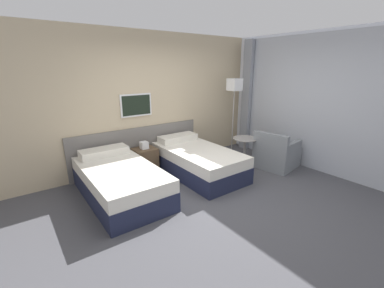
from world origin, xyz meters
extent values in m
plane|color=#47474C|center=(0.00, 0.00, 0.00)|extent=(16.00, 16.00, 0.00)
cube|color=#C6B28E|center=(0.00, 2.03, 1.35)|extent=(10.00, 0.06, 2.70)
cube|color=slate|center=(-0.43, 1.98, 0.43)|extent=(2.76, 0.04, 0.86)
cube|color=white|center=(-0.43, 1.99, 1.31)|extent=(0.64, 0.03, 0.44)
cube|color=black|center=(-0.43, 1.97, 1.31)|extent=(0.58, 0.01, 0.38)
cube|color=white|center=(2.48, -0.25, 1.35)|extent=(0.06, 4.50, 2.70)
cube|color=#B2B7C1|center=(2.43, -0.25, 1.32)|extent=(0.03, 4.14, 2.64)
cube|color=#8E939E|center=(2.35, 1.65, 1.32)|extent=(0.10, 0.24, 2.64)
cube|color=#1E233D|center=(-1.21, 1.00, 0.15)|extent=(1.03, 1.90, 0.31)
cube|color=silver|center=(-1.21, 1.00, 0.41)|extent=(1.02, 1.89, 0.20)
cube|color=silver|center=(-1.21, 1.72, 0.57)|extent=(0.82, 0.34, 0.13)
cube|color=#1E233D|center=(0.36, 1.00, 0.15)|extent=(1.03, 1.90, 0.31)
cube|color=silver|center=(0.36, 1.00, 0.41)|extent=(1.02, 1.89, 0.20)
cube|color=silver|center=(0.36, 1.72, 0.57)|extent=(0.82, 0.34, 0.13)
cube|color=brown|center=(-0.43, 1.73, 0.24)|extent=(0.43, 0.39, 0.48)
cube|color=white|center=(-0.43, 1.73, 0.55)|extent=(0.14, 0.14, 0.14)
cylinder|color=#9E9993|center=(1.67, 1.41, 0.01)|extent=(0.24, 0.24, 0.02)
cylinder|color=#9E9993|center=(1.67, 1.41, 0.77)|extent=(0.02, 0.02, 1.50)
cube|color=white|center=(1.67, 1.41, 1.65)|extent=(0.26, 0.26, 0.26)
cylinder|color=gray|center=(1.44, 0.80, 0.01)|extent=(0.33, 0.33, 0.01)
cylinder|color=gray|center=(1.44, 0.80, 0.30)|extent=(0.05, 0.05, 0.56)
cylinder|color=gray|center=(1.44, 0.80, 0.59)|extent=(0.51, 0.51, 0.02)
cube|color=gray|center=(1.92, 0.34, 0.21)|extent=(0.89, 0.84, 0.41)
cube|color=gray|center=(1.59, 0.28, 0.60)|extent=(0.22, 0.73, 0.37)
cube|color=gray|center=(1.98, 0.02, 0.50)|extent=(0.67, 0.20, 0.18)
cube|color=gray|center=(1.87, 0.65, 0.50)|extent=(0.67, 0.20, 0.18)
camera|label=1|loc=(-2.51, -2.70, 2.03)|focal=24.00mm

